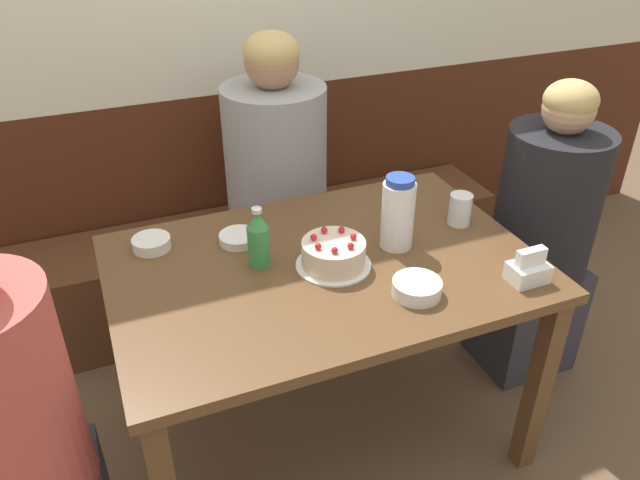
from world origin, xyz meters
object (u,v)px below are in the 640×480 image
object	(u,v)px
bowl_side_dish	(239,238)
napkin_holder	(528,269)
water_pitcher	(398,213)
bowl_soup_white	(151,243)
person_grey_tee	(14,452)
glass_water_tall	(460,209)
bench_seat	(253,263)
person_pale_blue_shirt	(540,241)
bowl_rice_small	(417,288)
soju_bottle	(258,239)
person_teal_shirt	(277,191)
birthday_cake	(334,254)

from	to	relation	value
bowl_side_dish	napkin_holder	bearing A→B (deg)	-36.05
water_pitcher	napkin_holder	size ratio (longest dim) A/B	2.14
bowl_soup_white	person_grey_tee	world-z (taller)	person_grey_tee
bowl_side_dish	glass_water_tall	distance (m)	0.73
bench_seat	bowl_soup_white	world-z (taller)	bowl_soup_white
person_grey_tee	person_pale_blue_shirt	bearing A→B (deg)	10.13
bench_seat	bowl_rice_small	size ratio (longest dim) A/B	16.37
bench_seat	person_pale_blue_shirt	xyz separation A→B (m)	(0.89, -0.77, 0.35)
water_pitcher	soju_bottle	world-z (taller)	water_pitcher
glass_water_tall	person_pale_blue_shirt	size ratio (longest dim) A/B	0.09
person_teal_shirt	birthday_cake	bearing A→B (deg)	-4.85
person_pale_blue_shirt	person_grey_tee	xyz separation A→B (m)	(-1.78, -0.32, 0.01)
glass_water_tall	person_teal_shirt	bearing A→B (deg)	123.85
bowl_rice_small	person_pale_blue_shirt	world-z (taller)	person_pale_blue_shirt
person_grey_tee	birthday_cake	bearing A→B (deg)	14.13
napkin_holder	person_pale_blue_shirt	bearing A→B (deg)	43.63
bowl_rice_small	bowl_side_dish	size ratio (longest dim) A/B	1.12
soju_bottle	napkin_holder	size ratio (longest dim) A/B	1.73
bench_seat	person_teal_shirt	world-z (taller)	person_teal_shirt
birthday_cake	bowl_soup_white	bearing A→B (deg)	148.10
glass_water_tall	bowl_rice_small	bearing A→B (deg)	-138.10
birthday_cake	bowl_rice_small	size ratio (longest dim) A/B	1.63
bench_seat	birthday_cake	xyz separation A→B (m)	(0.02, -0.85, 0.56)
soju_bottle	bowl_soup_white	size ratio (longest dim) A/B	1.61
bowl_side_dish	person_grey_tee	distance (m)	0.85
soju_bottle	glass_water_tall	world-z (taller)	soju_bottle
napkin_holder	person_teal_shirt	size ratio (longest dim) A/B	0.09
person_teal_shirt	person_pale_blue_shirt	size ratio (longest dim) A/B	1.08
water_pitcher	bowl_side_dish	world-z (taller)	water_pitcher
glass_water_tall	bowl_side_dish	bearing A→B (deg)	167.22
birthday_cake	bowl_rice_small	distance (m)	0.27
soju_bottle	napkin_holder	bearing A→B (deg)	-28.32
glass_water_tall	person_pale_blue_shirt	xyz separation A→B (m)	(0.38, 0.01, -0.22)
water_pitcher	bowl_side_dish	bearing A→B (deg)	155.67
glass_water_tall	person_grey_tee	xyz separation A→B (m)	(-1.39, -0.30, -0.20)
glass_water_tall	person_teal_shirt	distance (m)	0.78
glass_water_tall	person_teal_shirt	size ratio (longest dim) A/B	0.08
bench_seat	bowl_side_dish	bearing A→B (deg)	-108.10
bowl_soup_white	glass_water_tall	world-z (taller)	glass_water_tall
person_teal_shirt	bowl_rice_small	bearing A→B (deg)	6.01
soju_bottle	bowl_soup_white	distance (m)	0.36
soju_bottle	napkin_holder	distance (m)	0.78
bench_seat	bowl_side_dish	distance (m)	0.84
bench_seat	water_pitcher	bearing A→B (deg)	-73.27
soju_bottle	bowl_soup_white	bearing A→B (deg)	143.25
napkin_holder	bowl_soup_white	xyz separation A→B (m)	(-0.97, 0.58, -0.02)
bowl_rice_small	person_grey_tee	bearing A→B (deg)	-179.38
water_pitcher	person_pale_blue_shirt	xyz separation A→B (m)	(0.64, 0.06, -0.28)
bowl_soup_white	bowl_rice_small	distance (m)	0.82
soju_bottle	bowl_rice_small	xyz separation A→B (m)	(0.36, -0.31, -0.07)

